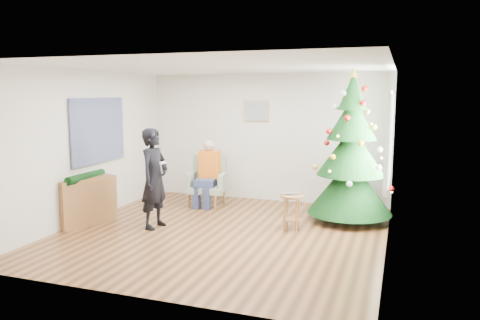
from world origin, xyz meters
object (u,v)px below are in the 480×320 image
at_px(console, 87,201).
at_px(armchair, 208,187).
at_px(christmas_tree, 351,154).
at_px(standing_man, 154,178).
at_px(stool, 292,212).

bearing_deg(console, armchair, 76.75).
height_order(armchair, console, armchair).
relative_size(christmas_tree, standing_man, 1.59).
distance_m(armchair, standing_man, 1.80).
xyz_separation_m(armchair, standing_man, (-0.21, -1.72, 0.46)).
height_order(armchair, standing_man, standing_man).
bearing_deg(stool, christmas_tree, 47.22).
relative_size(christmas_tree, stool, 4.51).
relative_size(christmas_tree, console, 2.62).
height_order(standing_man, console, standing_man).
relative_size(stool, console, 0.58).
bearing_deg(christmas_tree, standing_man, -153.60).
distance_m(standing_man, console, 1.27).
xyz_separation_m(stool, standing_man, (-2.17, -0.60, 0.53)).
relative_size(standing_man, console, 1.65).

